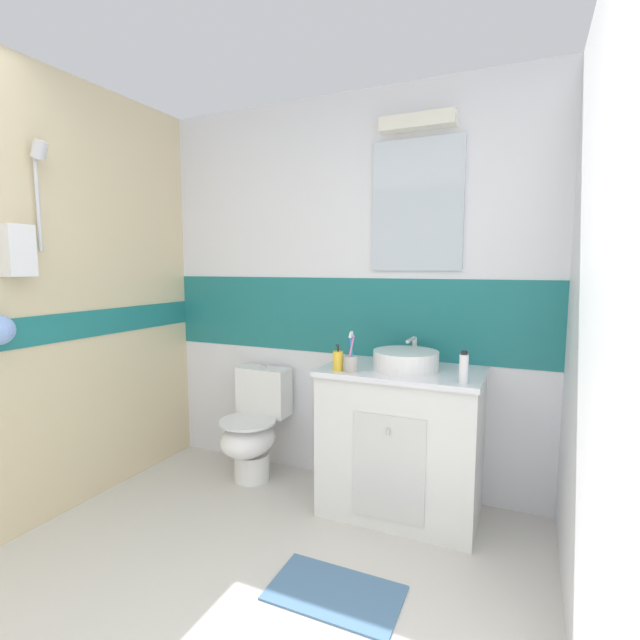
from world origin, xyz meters
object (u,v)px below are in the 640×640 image
sink_basin (406,359)px  toilet (254,427)px  deodorant_spray_can (464,368)px  toothbrush_cup (351,362)px  soap_dispenser (338,361)px

sink_basin → toilet: bearing=178.2°
toilet → deodorant_spray_can: bearing=-9.4°
toothbrush_cup → sink_basin: bearing=35.9°
sink_basin → toothbrush_cup: size_ratio=1.83×
soap_dispenser → deodorant_spray_can: bearing=-0.6°
sink_basin → deodorant_spray_can: bearing=-30.0°
sink_basin → toothbrush_cup: toothbrush_cup is taller
sink_basin → toilet: sink_basin is taller
sink_basin → soap_dispenser: size_ratio=2.72×
soap_dispenser → deodorant_spray_can: size_ratio=0.91×
toothbrush_cup → soap_dispenser: toothbrush_cup is taller
soap_dispenser → toilet: bearing=162.5°
toilet → deodorant_spray_can: deodorant_spray_can is taller
sink_basin → deodorant_spray_can: deodorant_spray_can is taller
toilet → toothbrush_cup: size_ratio=3.34×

